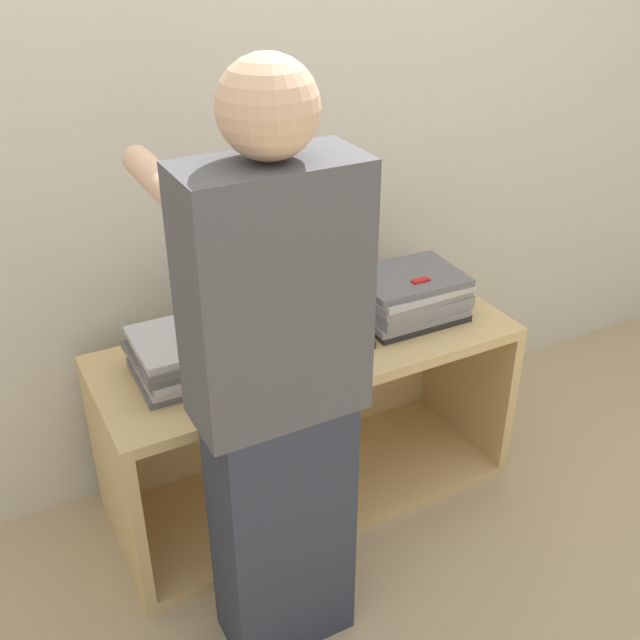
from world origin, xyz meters
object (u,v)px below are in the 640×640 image
at_px(laptop_stack_left, 195,353).
at_px(laptop_stack_right, 408,295).
at_px(person, 277,398).
at_px(laptop_open, 300,319).

xyz_separation_m(laptop_stack_left, laptop_stack_right, (0.74, -0.01, 0.01)).
bearing_deg(laptop_stack_right, laptop_stack_left, 179.47).
bearing_deg(person, laptop_stack_right, 33.58).
distance_m(laptop_open, laptop_stack_left, 0.37).
relative_size(laptop_open, laptop_stack_right, 1.03).
bearing_deg(laptop_stack_right, person, -146.42).
height_order(laptop_open, laptop_stack_left, laptop_open).
distance_m(laptop_open, laptop_stack_right, 0.38).
bearing_deg(laptop_open, person, -121.61).
xyz_separation_m(laptop_open, laptop_stack_right, (0.37, -0.06, 0.02)).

